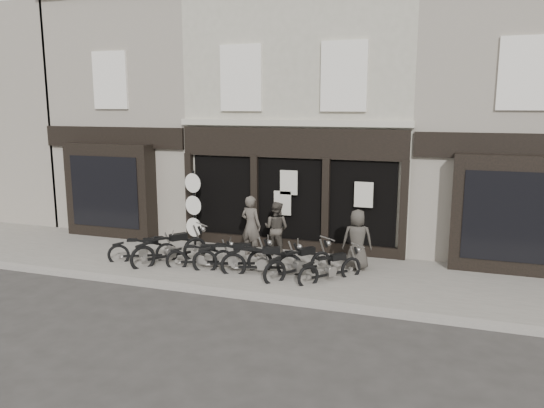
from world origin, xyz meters
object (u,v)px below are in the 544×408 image
(motorcycle_3, at_px, (233,259))
(man_left, at_px, (251,226))
(man_centre, at_px, (276,228))
(motorcycle_6, at_px, (331,270))
(motorcycle_4, at_px, (262,263))
(motorcycle_5, at_px, (299,266))
(motorcycle_0, at_px, (144,252))
(motorcycle_1, at_px, (171,251))
(man_right, at_px, (357,240))
(motorcycle_2, at_px, (201,258))
(advert_sign_post, at_px, (194,211))

(motorcycle_3, height_order, man_left, man_left)
(man_centre, bearing_deg, motorcycle_6, 147.30)
(motorcycle_4, xyz_separation_m, man_left, (-0.94, 1.60, 0.61))
(motorcycle_4, bearing_deg, motorcycle_5, -9.33)
(motorcycle_0, height_order, man_left, man_left)
(motorcycle_0, distance_m, motorcycle_5, 4.68)
(motorcycle_1, relative_size, man_right, 1.22)
(motorcycle_4, xyz_separation_m, motorcycle_6, (1.84, 0.12, -0.04))
(motorcycle_1, height_order, motorcycle_3, motorcycle_1)
(motorcycle_0, distance_m, man_left, 3.23)
(motorcycle_4, bearing_deg, motorcycle_0, 163.07)
(motorcycle_5, distance_m, man_right, 1.82)
(motorcycle_4, bearing_deg, motorcycle_3, 158.65)
(motorcycle_1, xyz_separation_m, motorcycle_5, (3.85, -0.03, -0.03))
(man_right, bearing_deg, man_centre, -25.76)
(motorcycle_2, relative_size, advert_sign_post, 0.72)
(motorcycle_5, relative_size, man_left, 1.03)
(motorcycle_0, relative_size, motorcycle_5, 0.99)
(motorcycle_2, distance_m, motorcycle_4, 1.85)
(motorcycle_1, xyz_separation_m, man_left, (1.92, 1.44, 0.58))
(motorcycle_6, relative_size, man_right, 0.98)
(motorcycle_1, relative_size, man_left, 1.12)
(man_left, height_order, man_centre, man_left)
(motorcycle_3, bearing_deg, man_centre, 51.54)
(man_right, relative_size, advert_sign_post, 0.66)
(motorcycle_4, xyz_separation_m, motorcycle_5, (0.99, 0.12, -0.00))
(motorcycle_6, xyz_separation_m, man_left, (-2.78, 1.47, 0.65))
(motorcycle_0, xyz_separation_m, advert_sign_post, (0.60, 2.05, 0.86))
(motorcycle_2, relative_size, motorcycle_4, 0.85)
(motorcycle_0, xyz_separation_m, motorcycle_4, (3.69, -0.04, 0.04))
(motorcycle_3, relative_size, man_left, 1.16)
(man_centre, distance_m, advert_sign_post, 2.86)
(motorcycle_5, distance_m, advert_sign_post, 4.60)
(motorcycle_5, bearing_deg, motorcycle_0, 128.65)
(motorcycle_0, xyz_separation_m, man_left, (2.75, 1.56, 0.65))
(motorcycle_3, xyz_separation_m, motorcycle_6, (2.71, 0.05, -0.04))
(man_left, xyz_separation_m, man_right, (3.25, -0.34, -0.07))
(motorcycle_3, distance_m, man_right, 3.44)
(man_right, bearing_deg, motorcycle_2, 5.02)
(motorcycle_1, bearing_deg, man_centre, -20.11)
(motorcycle_0, height_order, motorcycle_5, motorcycle_5)
(motorcycle_0, xyz_separation_m, man_right, (6.00, 1.21, 0.58))
(motorcycle_3, distance_m, advert_sign_post, 3.10)
(motorcycle_6, bearing_deg, motorcycle_4, 134.95)
(motorcycle_6, distance_m, advert_sign_post, 5.38)
(motorcycle_5, xyz_separation_m, man_right, (1.32, 1.13, 0.54))
(motorcycle_2, xyz_separation_m, man_left, (0.91, 1.55, 0.67))
(motorcycle_0, relative_size, motorcycle_2, 1.01)
(motorcycle_3, distance_m, man_centre, 2.01)
(motorcycle_0, bearing_deg, motorcycle_4, -26.30)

